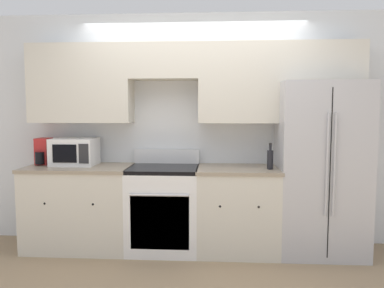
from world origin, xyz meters
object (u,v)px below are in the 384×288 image
(oven_range, at_px, (164,208))
(bottle, at_px, (270,159))
(microwave, at_px, (75,152))
(refrigerator, at_px, (319,168))

(oven_range, relative_size, bottle, 3.93)
(bottle, bearing_deg, microwave, 175.75)
(refrigerator, relative_size, bottle, 6.64)
(refrigerator, distance_m, bottle, 0.57)
(oven_range, height_order, refrigerator, refrigerator)
(refrigerator, relative_size, microwave, 3.83)
(oven_range, bearing_deg, refrigerator, 2.28)
(oven_range, bearing_deg, bottle, -3.90)
(refrigerator, height_order, microwave, refrigerator)
(bottle, bearing_deg, oven_range, 176.10)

